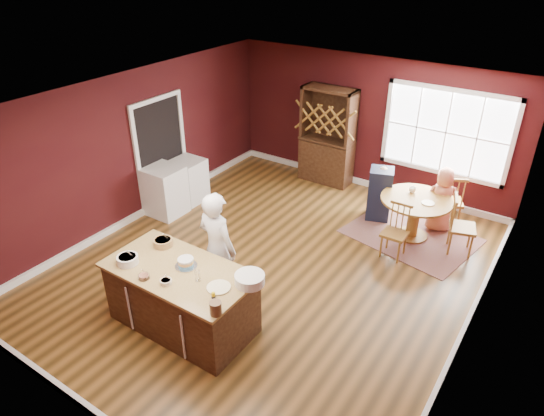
{
  "coord_description": "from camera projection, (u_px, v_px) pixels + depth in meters",
  "views": [
    {
      "loc": [
        3.53,
        -5.33,
        4.64
      ],
      "look_at": [
        -0.03,
        -0.01,
        1.05
      ],
      "focal_mm": 32.0,
      "sensor_mm": 36.0,
      "label": 1
    }
  ],
  "objects": [
    {
      "name": "room_shell",
      "position": [
        274.0,
        191.0,
        7.18
      ],
      "size": [
        7.0,
        7.0,
        7.0
      ],
      "color": "brown",
      "rests_on": "ground"
    },
    {
      "name": "window",
      "position": [
        446.0,
        132.0,
        8.9
      ],
      "size": [
        2.36,
        0.1,
        1.66
      ],
      "primitive_type": null,
      "color": "white",
      "rests_on": "room_shell"
    },
    {
      "name": "doorway",
      "position": [
        162.0,
        154.0,
        9.22
      ],
      "size": [
        0.08,
        1.26,
        2.13
      ],
      "primitive_type": null,
      "color": "white",
      "rests_on": "room_shell"
    },
    {
      "name": "kitchen_island",
      "position": [
        182.0,
        299.0,
        6.43
      ],
      "size": [
        1.98,
        1.04,
        0.92
      ],
      "color": "black",
      "rests_on": "ground"
    },
    {
      "name": "dining_table",
      "position": [
        415.0,
        210.0,
        8.33
      ],
      "size": [
        1.21,
        1.21,
        0.75
      ],
      "color": "brown",
      "rests_on": "ground"
    },
    {
      "name": "baker",
      "position": [
        217.0,
        248.0,
        6.72
      ],
      "size": [
        0.66,
        0.47,
        1.73
      ],
      "primitive_type": "imported",
      "rotation": [
        0.0,
        0.0,
        3.05
      ],
      "color": "silver",
      "rests_on": "ground"
    },
    {
      "name": "layer_cake",
      "position": [
        186.0,
        263.0,
        6.23
      ],
      "size": [
        0.29,
        0.29,
        0.12
      ],
      "primitive_type": null,
      "color": "silver",
      "rests_on": "kitchen_island"
    },
    {
      "name": "bowl_blue",
      "position": [
        128.0,
        260.0,
        6.29
      ],
      "size": [
        0.28,
        0.28,
        0.11
      ],
      "primitive_type": "cylinder",
      "color": "silver",
      "rests_on": "kitchen_island"
    },
    {
      "name": "bowl_yellow",
      "position": [
        163.0,
        242.0,
        6.66
      ],
      "size": [
        0.26,
        0.26,
        0.1
      ],
      "primitive_type": "cylinder",
      "color": "brown",
      "rests_on": "kitchen_island"
    },
    {
      "name": "bowl_pink",
      "position": [
        144.0,
        277.0,
        6.02
      ],
      "size": [
        0.15,
        0.15,
        0.05
      ],
      "primitive_type": "cylinder",
      "color": "silver",
      "rests_on": "kitchen_island"
    },
    {
      "name": "bowl_olive",
      "position": [
        166.0,
        282.0,
        5.93
      ],
      "size": [
        0.15,
        0.15,
        0.06
      ],
      "primitive_type": "cylinder",
      "color": "beige",
      "rests_on": "kitchen_island"
    },
    {
      "name": "drinking_glass",
      "position": [
        198.0,
        276.0,
        5.97
      ],
      "size": [
        0.07,
        0.07,
        0.15
      ],
      "primitive_type": "cylinder",
      "color": "white",
      "rests_on": "kitchen_island"
    },
    {
      "name": "dinner_plate",
      "position": [
        219.0,
        287.0,
        5.86
      ],
      "size": [
        0.3,
        0.3,
        0.02
      ],
      "primitive_type": "cylinder",
      "color": "beige",
      "rests_on": "kitchen_island"
    },
    {
      "name": "white_tub",
      "position": [
        250.0,
        279.0,
        5.92
      ],
      "size": [
        0.37,
        0.37,
        0.13
      ],
      "primitive_type": "cylinder",
      "color": "beige",
      "rests_on": "kitchen_island"
    },
    {
      "name": "stoneware_crock",
      "position": [
        216.0,
        308.0,
        5.43
      ],
      "size": [
        0.14,
        0.14,
        0.17
      ],
      "primitive_type": "cylinder",
      "color": "#463019",
      "rests_on": "kitchen_island"
    },
    {
      "name": "toy_figurine",
      "position": [
        213.0,
        295.0,
        5.69
      ],
      "size": [
        0.05,
        0.05,
        0.09
      ],
      "primitive_type": null,
      "color": "yellow",
      "rests_on": "kitchen_island"
    },
    {
      "name": "rug",
      "position": [
        411.0,
        236.0,
        8.59
      ],
      "size": [
        2.34,
        1.97,
        0.01
      ],
      "primitive_type": "cube",
      "rotation": [
        0.0,
        0.0,
        -0.19
      ],
      "color": "brown",
      "rests_on": "ground"
    },
    {
      "name": "chair_east",
      "position": [
        463.0,
        225.0,
        7.93
      ],
      "size": [
        0.52,
        0.53,
        1.02
      ],
      "primitive_type": null,
      "rotation": [
        0.0,
        0.0,
        1.87
      ],
      "color": "brown",
      "rests_on": "ground"
    },
    {
      "name": "chair_south",
      "position": [
        395.0,
        232.0,
        7.85
      ],
      "size": [
        0.4,
        0.38,
        0.93
      ],
      "primitive_type": null,
      "rotation": [
        0.0,
        0.0,
        0.02
      ],
      "color": "brown",
      "rests_on": "ground"
    },
    {
      "name": "chair_north",
      "position": [
        450.0,
        199.0,
        8.72
      ],
      "size": [
        0.56,
        0.55,
        1.02
      ],
      "primitive_type": null,
      "rotation": [
        0.0,
        0.0,
        3.57
      ],
      "color": "olive",
      "rests_on": "ground"
    },
    {
      "name": "seated_woman",
      "position": [
        442.0,
        200.0,
        8.53
      ],
      "size": [
        0.69,
        0.58,
        1.2
      ],
      "primitive_type": "imported",
      "rotation": [
        0.0,
        0.0,
        3.55
      ],
      "color": "#CD7757",
      "rests_on": "ground"
    },
    {
      "name": "high_chair",
      "position": [
        380.0,
        193.0,
        8.92
      ],
      "size": [
        0.53,
        0.53,
        1.03
      ],
      "primitive_type": null,
      "rotation": [
        0.0,
        0.0,
        0.34
      ],
      "color": "#1E2437",
      "rests_on": "ground"
    },
    {
      "name": "toddler",
      "position": [
        384.0,
        178.0,
        8.82
      ],
      "size": [
        0.18,
        0.14,
        0.26
      ],
      "primitive_type": null,
      "color": "#8CA5BF",
      "rests_on": "high_chair"
    },
    {
      "name": "table_plate",
      "position": [
        428.0,
        203.0,
        8.08
      ],
      "size": [
        0.22,
        0.22,
        0.02
      ],
      "primitive_type": "cylinder",
      "color": "beige",
      "rests_on": "dining_table"
    },
    {
      "name": "table_cup",
      "position": [
        412.0,
        190.0,
        8.42
      ],
      "size": [
        0.14,
        0.14,
        0.09
      ],
      "primitive_type": "imported",
      "rotation": [
        0.0,
        0.0,
        -0.24
      ],
      "color": "white",
      "rests_on": "dining_table"
    },
    {
      "name": "hutch",
      "position": [
        327.0,
        136.0,
        10.07
      ],
      "size": [
        1.11,
        0.46,
        2.04
      ],
      "primitive_type": "cube",
      "color": "black",
      "rests_on": "ground"
    },
    {
      "name": "washer",
      "position": [
        165.0,
        191.0,
        9.1
      ],
      "size": [
        0.64,
        0.62,
        0.94
      ],
      "primitive_type": "cube",
      "color": "white",
      "rests_on": "ground"
    },
    {
      "name": "dryer",
      "position": [
        189.0,
        180.0,
        9.58
      ],
      "size": [
        0.59,
        0.57,
        0.86
      ],
      "primitive_type": "cube",
      "color": "white",
      "rests_on": "ground"
    }
  ]
}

